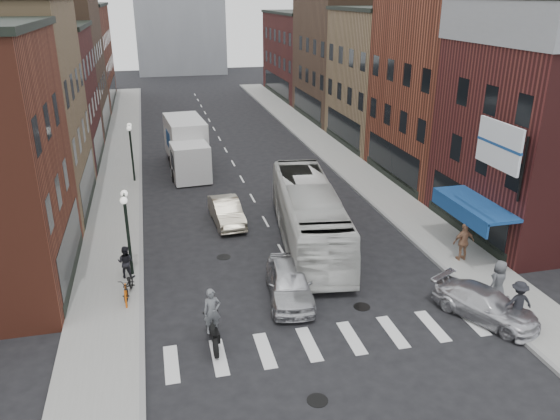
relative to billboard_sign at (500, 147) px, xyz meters
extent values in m
plane|color=black|center=(-8.59, -0.50, -6.13)|extent=(160.00, 160.00, 0.00)
cube|color=gray|center=(-17.09, 21.50, -6.06)|extent=(3.00, 74.00, 0.15)
cube|color=gray|center=(-0.09, 21.50, -6.06)|extent=(3.00, 74.00, 0.15)
cube|color=gray|center=(-15.59, 21.50, -6.13)|extent=(0.20, 74.00, 0.16)
cube|color=gray|center=(-1.59, 21.50, -6.13)|extent=(0.20, 74.00, 0.16)
cube|color=silver|center=(-8.59, -3.50, -6.13)|extent=(12.00, 2.20, 0.01)
cube|color=black|center=(-18.61, 4.00, -4.53)|extent=(0.08, 7.20, 2.20)
cube|color=black|center=(-18.61, 13.50, -4.53)|extent=(0.08, 8.00, 2.20)
cube|color=#491A1A|center=(-23.59, 23.50, -1.13)|extent=(10.00, 10.00, 10.00)
cube|color=black|center=(-18.61, 23.50, -4.53)|extent=(0.08, 8.00, 2.20)
cube|color=black|center=(-23.59, 23.50, 4.02)|extent=(10.30, 10.20, 0.30)
cube|color=#4E3627|center=(-23.59, 34.50, 0.37)|extent=(10.00, 12.00, 13.00)
cube|color=black|center=(-18.61, 34.50, -4.53)|extent=(0.08, 9.60, 2.20)
cube|color=#5E281B|center=(-23.59, 48.50, -0.63)|extent=(10.00, 16.00, 11.00)
cube|color=black|center=(-18.61, 48.50, -4.53)|extent=(0.08, 12.80, 2.20)
cube|color=black|center=(-23.59, 48.50, 5.02)|extent=(10.30, 16.20, 0.30)
cube|color=black|center=(1.43, 4.00, -4.53)|extent=(0.08, 7.20, 2.20)
cube|color=#5E281B|center=(6.41, 13.50, 0.87)|extent=(10.00, 10.00, 14.00)
cube|color=black|center=(1.43, 13.50, -4.53)|extent=(0.08, 8.00, 2.20)
cube|color=olive|center=(6.41, 23.50, -0.63)|extent=(10.00, 10.00, 11.00)
cube|color=black|center=(1.43, 23.50, -4.53)|extent=(0.08, 8.00, 2.20)
cube|color=black|center=(6.41, 23.50, 5.02)|extent=(10.30, 10.20, 0.30)
cube|color=#4E3627|center=(6.41, 34.50, -0.13)|extent=(10.00, 12.00, 12.00)
cube|color=black|center=(1.43, 34.50, -4.53)|extent=(0.08, 9.60, 2.20)
cube|color=#491A1A|center=(6.41, 48.50, -1.13)|extent=(10.00, 16.00, 10.00)
cube|color=black|center=(1.43, 48.50, -4.53)|extent=(0.08, 12.80, 2.20)
cube|color=black|center=(6.41, 48.50, 4.02)|extent=(10.30, 16.20, 0.30)
cube|color=navy|center=(0.51, 2.00, -3.43)|extent=(1.80, 5.00, 0.15)
cube|color=navy|center=(-0.34, 2.00, -3.78)|extent=(0.10, 5.00, 0.70)
cylinder|color=black|center=(1.31, 0.00, -1.13)|extent=(0.12, 0.12, 3.00)
cylinder|color=black|center=(0.61, 0.00, 0.07)|extent=(1.40, 0.08, 0.08)
cube|color=silver|center=(-0.09, 0.00, 0.07)|extent=(0.12, 3.00, 2.00)
cylinder|color=black|center=(-15.99, 3.50, -4.13)|extent=(0.14, 0.14, 4.00)
cylinder|color=black|center=(-15.99, 3.50, -2.13)|extent=(0.06, 0.90, 0.06)
sphere|color=white|center=(-15.99, 3.05, -2.18)|extent=(0.32, 0.32, 0.32)
sphere|color=white|center=(-15.99, 3.95, -2.18)|extent=(0.32, 0.32, 0.32)
cylinder|color=black|center=(-15.99, 17.50, -4.13)|extent=(0.14, 0.14, 4.00)
cylinder|color=black|center=(-15.99, 17.50, -2.13)|extent=(0.06, 0.90, 0.06)
sphere|color=white|center=(-15.99, 17.05, -2.18)|extent=(0.32, 0.32, 0.32)
sphere|color=white|center=(-15.99, 17.95, -2.18)|extent=(0.32, 0.32, 0.32)
cylinder|color=#D8590C|center=(-16.19, 0.50, -5.58)|extent=(0.08, 0.08, 0.80)
cylinder|color=#D8590C|center=(-16.19, 1.10, -5.58)|extent=(0.08, 0.08, 0.80)
cube|color=silver|center=(-12.10, 16.79, -4.74)|extent=(2.67, 2.86, 2.57)
cube|color=black|center=(-12.10, 16.79, -4.49)|extent=(2.62, 1.63, 1.13)
cube|color=silver|center=(-12.10, 20.70, -3.97)|extent=(2.98, 5.53, 2.98)
cube|color=navy|center=(-12.10, 20.70, -3.97)|extent=(2.77, 2.26, 1.23)
cube|color=black|center=(-12.10, 20.50, -5.67)|extent=(2.78, 6.84, 0.36)
cylinder|color=black|center=(-13.29, 17.00, -5.67)|extent=(0.29, 0.93, 0.93)
cylinder|color=black|center=(-10.92, 17.00, -5.67)|extent=(0.29, 0.93, 0.93)
cylinder|color=black|center=(-13.29, 20.50, -5.67)|extent=(0.29, 0.93, 0.93)
cylinder|color=black|center=(-10.92, 20.50, -5.67)|extent=(0.29, 0.93, 0.93)
cylinder|color=black|center=(-13.29, 22.55, -5.67)|extent=(0.29, 0.93, 0.93)
cylinder|color=black|center=(-10.92, 22.55, -5.67)|extent=(0.29, 0.93, 0.93)
cylinder|color=black|center=(-12.98, -1.82, -5.78)|extent=(0.15, 0.71, 0.71)
cylinder|color=black|center=(-12.98, -3.43, -5.78)|extent=(0.15, 0.71, 0.71)
cube|color=black|center=(-12.98, -2.63, -5.54)|extent=(0.40, 1.31, 0.38)
cube|color=black|center=(-12.98, -2.04, -5.11)|extent=(0.60, 0.12, 0.06)
imported|color=#595B60|center=(-12.98, -2.73, -4.65)|extent=(0.69, 0.49, 1.78)
imported|color=silver|center=(-7.01, 5.07, -4.52)|extent=(4.25, 11.82, 3.22)
imported|color=silver|center=(-9.39, -0.09, -5.36)|extent=(2.44, 4.77, 1.55)
imported|color=beige|center=(-10.79, 8.78, -5.43)|extent=(1.73, 4.36, 1.41)
imported|color=silver|center=(-2.09, -3.45, -5.50)|extent=(3.57, 4.66, 1.26)
imported|color=black|center=(-16.09, 1.51, -5.51)|extent=(0.90, 1.88, 0.95)
imported|color=black|center=(-16.22, 3.23, -5.21)|extent=(0.85, 0.67, 1.54)
imported|color=black|center=(-1.19, -4.16, -5.09)|extent=(1.22, 0.73, 1.78)
imported|color=#93664B|center=(-0.33, 1.23, -5.03)|extent=(1.13, 0.59, 1.90)
imported|color=#4E5155|center=(-1.00, -2.60, -5.05)|extent=(1.06, 0.86, 1.87)
camera|label=1|loc=(-14.57, -19.95, 6.11)|focal=35.00mm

